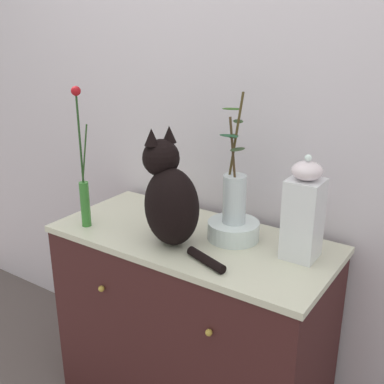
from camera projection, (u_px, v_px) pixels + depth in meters
name	position (u px, v px, depth m)	size (l,w,h in m)	color
wall_back	(237.00, 104.00, 1.91)	(4.40, 0.08, 2.60)	silver
sideboard	(192.00, 327.00, 1.95)	(1.10, 0.53, 0.84)	#3E1C1B
cat_sitting	(170.00, 198.00, 1.69)	(0.42, 0.25, 0.43)	black
vase_slim_green	(84.00, 184.00, 1.84)	(0.06, 0.04, 0.56)	#357A2E
bowl_porcelain	(233.00, 230.00, 1.77)	(0.20, 0.20, 0.07)	white
vase_glass_clear	(234.00, 194.00, 1.73)	(0.12, 0.15, 0.48)	silver
jar_lidded_porcelain	(303.00, 212.00, 1.59)	(0.12, 0.12, 0.37)	white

